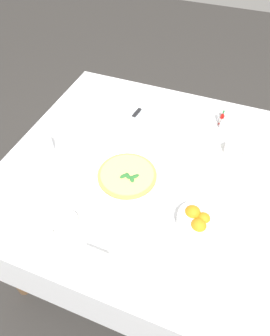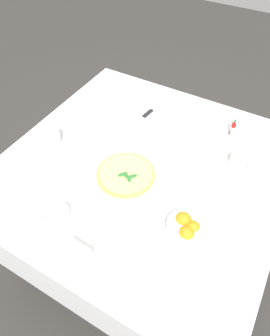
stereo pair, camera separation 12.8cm
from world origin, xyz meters
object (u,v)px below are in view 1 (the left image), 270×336
Objects in this scene: pizza_plate at (127,177)px; coffee_cup_far_left at (68,224)px; pepper_shaker at (220,117)px; water_glass_center_back at (45,146)px; pizza at (127,175)px; dinner_knife at (132,119)px; napkin_folded at (132,120)px; salt_shaker at (222,124)px; citrus_bowl at (197,220)px; coffee_cup_near_right at (233,150)px; menu_card at (98,254)px; hot_sauce_bottle at (222,119)px.

pizza_plate is 2.70× the size of coffee_cup_far_left.
water_glass_center_back is at bearing -52.67° from pepper_shaker.
pizza is 1.26× the size of dinner_knife.
napkin_folded is at bearing -161.62° from pizza_plate.
pizza is 0.56m from salt_shaker.
pizza is at bearing -108.95° from citrus_bowl.
coffee_cup_near_right is 0.88× the size of citrus_bowl.
pizza_plate is 0.50m from coffee_cup_near_right.
dinner_knife is at bearing 141.55° from water_glass_center_back.
salt_shaker reaches higher than dinner_knife.
pepper_shaker is (-0.52, 0.29, 0.01)m from pizza_plate.
pepper_shaker reaches higher than pizza_plate.
salt_shaker is at bearing -154.23° from coffee_cup_near_right.
napkin_folded is 0.44m from salt_shaker.
water_glass_center_back is 1.30× the size of menu_card.
napkin_folded is at bearing -179.32° from coffee_cup_far_left.
salt_shaker is 0.62× the size of menu_card.
pizza_plate is at bearing 89.49° from water_glass_center_back.
hot_sauce_bottle is at bearing 148.85° from pizza_plate.
coffee_cup_far_left is 0.65m from napkin_folded.
coffee_cup_far_left is (0.30, -0.11, 0.02)m from pizza_plate.
pepper_shaker is (-0.63, -0.03, -0.00)m from citrus_bowl.
coffee_cup_near_right is 0.68× the size of dinner_knife.
pizza_plate is at bearing -127.78° from pizza.
pizza is 4.38× the size of salt_shaker.
hot_sauce_bottle is (-0.50, 0.30, 0.01)m from pizza.
citrus_bowl is at bearing 2.10° from hot_sauce_bottle.
hot_sauce_bottle is 0.90m from menu_card.
water_glass_center_back reaches higher than salt_shaker.
hot_sauce_bottle is 1.48× the size of salt_shaker.
napkin_folded is at bearing -161.59° from pizza.
napkin_folded is 2.81× the size of hot_sauce_bottle.
dinner_knife is at bearing -66.87° from pepper_shaker.
citrus_bowl is at bearing 2.91° from pepper_shaker.
hot_sauce_bottle is at bearing 19.65° from pepper_shaker.
pizza is 0.34m from citrus_bowl.
hot_sauce_bottle is (-0.15, 0.42, 0.01)m from dinner_knife.
pepper_shaker is (-0.06, -0.02, 0.00)m from salt_shaker.
water_glass_center_back reaches higher than napkin_folded.
pizza is at bearing 98.01° from menu_card.
dinner_knife is 2.17× the size of menu_card.
citrus_bowl is (0.46, 0.44, 0.00)m from dinner_knife.
water_glass_center_back is at bearing -90.51° from pizza_plate.
water_glass_center_back reaches higher than citrus_bowl.
hot_sauce_bottle is at bearing -160.35° from salt_shaker.
menu_card is at bearing 66.40° from coffee_cup_far_left.
water_glass_center_back reaches higher than coffee_cup_far_left.
menu_card is at bearing -17.77° from salt_shaker.
pizza is at bearing 159.66° from coffee_cup_far_left.
coffee_cup_far_left is at bearing -20.27° from pizza_plate.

